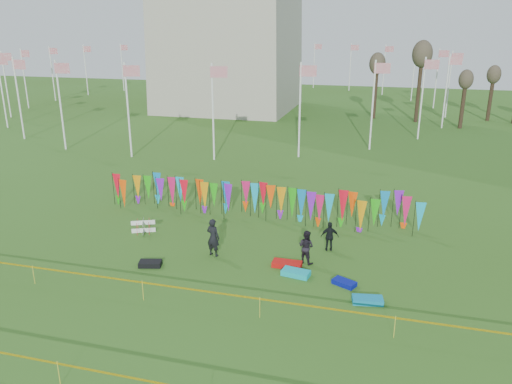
% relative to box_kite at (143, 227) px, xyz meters
% --- Properties ---
extents(ground, '(160.00, 160.00, 0.00)m').
position_rel_box_kite_xyz_m(ground, '(5.16, -5.03, -0.37)').
color(ground, '#315718').
rests_on(ground, ground).
extents(flagpole_ring, '(57.40, 56.16, 8.00)m').
position_rel_box_kite_xyz_m(flagpole_ring, '(-8.84, 42.97, 3.63)').
color(flagpole_ring, white).
rests_on(flagpole_ring, ground).
extents(banner_row, '(18.64, 0.64, 2.07)m').
position_rel_box_kite_xyz_m(banner_row, '(5.44, 3.72, 0.83)').
color(banner_row, black).
rests_on(banner_row, ground).
extents(caution_tape_near, '(26.00, 0.02, 0.90)m').
position_rel_box_kite_xyz_m(caution_tape_near, '(4.94, -6.46, 0.41)').
color(caution_tape_near, yellow).
rests_on(caution_tape_near, ground).
extents(caution_tape_far, '(26.00, 0.02, 0.90)m').
position_rel_box_kite_xyz_m(caution_tape_far, '(4.94, -11.85, 0.41)').
color(caution_tape_far, yellow).
rests_on(caution_tape_far, ground).
extents(box_kite, '(0.66, 0.66, 0.73)m').
position_rel_box_kite_xyz_m(box_kite, '(0.00, 0.00, 0.00)').
color(box_kite, '#B50D28').
rests_on(box_kite, ground).
extents(person_left, '(0.81, 0.68, 1.93)m').
position_rel_box_kite_xyz_m(person_left, '(4.68, -1.68, 0.60)').
color(person_left, black).
rests_on(person_left, ground).
extents(person_mid, '(0.93, 0.77, 1.65)m').
position_rel_box_kite_xyz_m(person_mid, '(9.21, -1.27, 0.46)').
color(person_mid, black).
rests_on(person_mid, ground).
extents(person_right, '(0.99, 0.69, 1.53)m').
position_rel_box_kite_xyz_m(person_right, '(10.13, 0.37, 0.40)').
color(person_right, black).
rests_on(person_right, ground).
extents(kite_bag_turquoise, '(1.34, 0.82, 0.25)m').
position_rel_box_kite_xyz_m(kite_bag_turquoise, '(9.01, -2.70, -0.24)').
color(kite_bag_turquoise, '#0DBBCD').
rests_on(kite_bag_turquoise, ground).
extents(kite_bag_blue, '(1.14, 0.91, 0.21)m').
position_rel_box_kite_xyz_m(kite_bag_blue, '(11.22, -3.01, -0.26)').
color(kite_bag_blue, '#091395').
rests_on(kite_bag_blue, ground).
extents(kite_bag_red, '(1.37, 0.63, 0.25)m').
position_rel_box_kite_xyz_m(kite_bag_red, '(8.44, -1.93, -0.24)').
color(kite_bag_red, red).
rests_on(kite_bag_red, ground).
extents(kite_bag_black, '(1.15, 0.83, 0.24)m').
position_rel_box_kite_xyz_m(kite_bag_black, '(2.17, -3.55, -0.24)').
color(kite_bag_black, black).
rests_on(kite_bag_black, ground).
extents(kite_bag_teal, '(1.32, 0.79, 0.24)m').
position_rel_box_kite_xyz_m(kite_bag_teal, '(12.29, -4.25, -0.25)').
color(kite_bag_teal, '#0D89BE').
rests_on(kite_bag_teal, ground).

